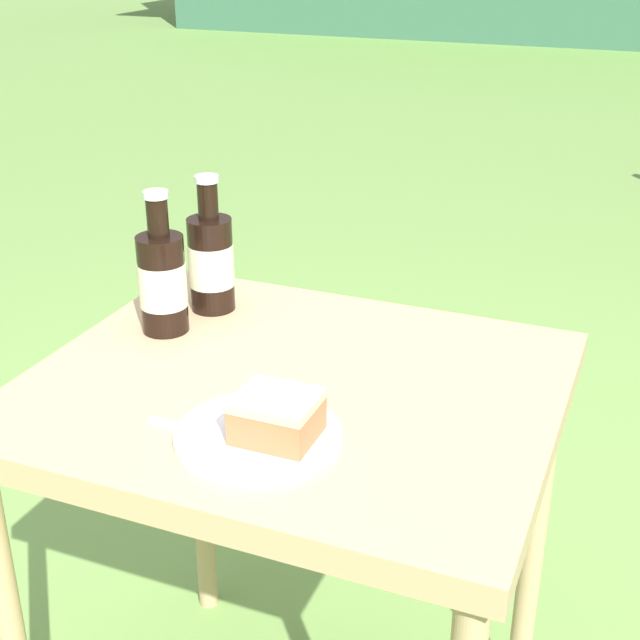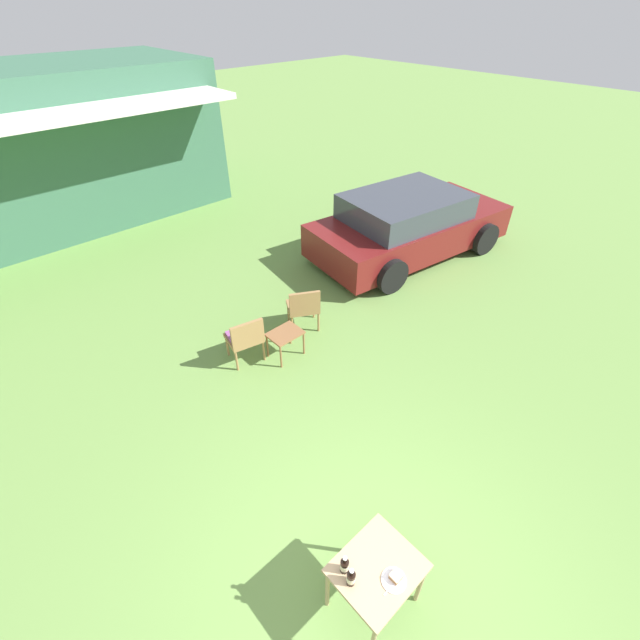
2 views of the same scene
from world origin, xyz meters
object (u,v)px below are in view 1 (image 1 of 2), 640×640
(patio_table, at_px, (294,437))
(cola_bottle_far, at_px, (162,280))
(cake_on_plate, at_px, (268,426))
(cola_bottle_near, at_px, (211,260))

(patio_table, relative_size, cola_bottle_far, 3.28)
(patio_table, bearing_deg, cola_bottle_far, 162.84)
(cake_on_plate, relative_size, cola_bottle_near, 0.93)
(cake_on_plate, xyz_separation_m, cola_bottle_far, (-0.28, 0.23, 0.06))
(cake_on_plate, distance_m, cola_bottle_far, 0.37)
(patio_table, distance_m, cola_bottle_near, 0.34)
(cake_on_plate, height_order, cola_bottle_far, cola_bottle_far)
(cola_bottle_near, bearing_deg, cola_bottle_far, -105.40)
(patio_table, xyz_separation_m, cola_bottle_near, (-0.22, 0.18, 0.18))
(cake_on_plate, height_order, cola_bottle_near, cola_bottle_near)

